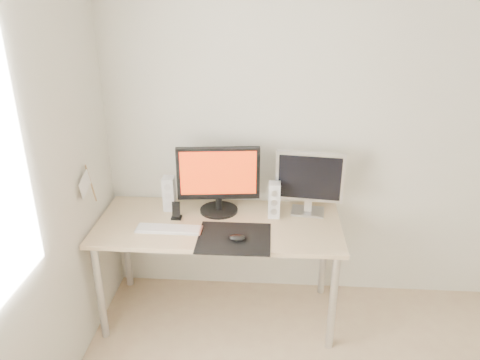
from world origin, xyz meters
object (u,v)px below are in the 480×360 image
object	(u,v)px
desk	(219,233)
main_monitor	(218,178)
mouse	(237,238)
second_monitor	(310,180)
speaker_left	(169,194)
speaker_right	(274,200)
phone_dock	(176,214)
keyboard	(169,229)

from	to	relation	value
desk	main_monitor	world-z (taller)	main_monitor
mouse	desk	bearing A→B (deg)	121.30
second_monitor	speaker_left	xyz separation A→B (m)	(-0.95, -0.02, -0.12)
speaker_right	speaker_left	bearing A→B (deg)	175.83
phone_dock	mouse	bearing A→B (deg)	-31.79
main_monitor	second_monitor	world-z (taller)	main_monitor
second_monitor	phone_dock	distance (m)	0.91
second_monitor	speaker_right	bearing A→B (deg)	-163.25
speaker_right	phone_dock	size ratio (longest dim) A/B	2.00
desk	second_monitor	distance (m)	0.70
main_monitor	speaker_left	bearing A→B (deg)	177.89
keyboard	phone_dock	distance (m)	0.16
mouse	speaker_right	size ratio (longest dim) A/B	0.43
main_monitor	phone_dock	xyz separation A→B (m)	(-0.27, -0.12, -0.22)
desk	main_monitor	distance (m)	0.37
speaker_right	phone_dock	distance (m)	0.66
main_monitor	second_monitor	distance (m)	0.61
desk	second_monitor	bearing A→B (deg)	17.12
second_monitor	keyboard	world-z (taller)	second_monitor
main_monitor	speaker_right	world-z (taller)	main_monitor
main_monitor	speaker_left	size ratio (longest dim) A/B	2.28
keyboard	phone_dock	bearing A→B (deg)	83.03
main_monitor	speaker_right	xyz separation A→B (m)	(0.37, -0.04, -0.13)
main_monitor	desk	bearing A→B (deg)	-85.14
speaker_right	phone_dock	bearing A→B (deg)	-173.06
main_monitor	speaker_left	distance (m)	0.37
mouse	main_monitor	world-z (taller)	main_monitor
main_monitor	speaker_right	bearing A→B (deg)	-6.05
speaker_right	keyboard	world-z (taller)	speaker_right
main_monitor	keyboard	distance (m)	0.47
speaker_left	phone_dock	distance (m)	0.17
desk	phone_dock	world-z (taller)	phone_dock
mouse	main_monitor	bearing A→B (deg)	111.72
second_monitor	speaker_left	size ratio (longest dim) A/B	1.87
desk	main_monitor	size ratio (longest dim) A/B	2.90
desk	second_monitor	size ratio (longest dim) A/B	3.54
main_monitor	second_monitor	bearing A→B (deg)	2.83
mouse	speaker_left	size ratio (longest dim) A/B	0.43
desk	second_monitor	xyz separation A→B (m)	(0.59, 0.18, 0.32)
mouse	second_monitor	world-z (taller)	second_monitor
speaker_right	main_monitor	bearing A→B (deg)	173.95
speaker_right	desk	bearing A→B (deg)	-162.65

